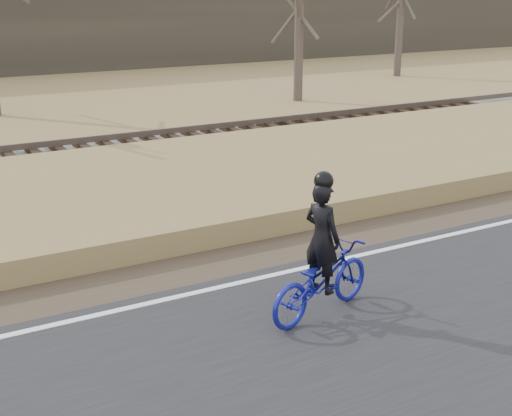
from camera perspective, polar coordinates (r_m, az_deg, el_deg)
ground at (r=9.72m, az=-19.25°, el=-10.48°), size 120.00×120.00×0.00m
edge_line at (r=9.87m, az=-19.52°, el=-9.64°), size 120.00×0.12×0.01m
cyclist at (r=9.69m, az=5.23°, el=-5.03°), size 2.02×1.16×2.03m
bare_tree_right at (r=27.94m, az=3.49°, el=15.49°), size 0.36×0.36×6.83m
bare_tree_far_right at (r=36.33m, az=11.53°, el=15.73°), size 0.36×0.36×6.92m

